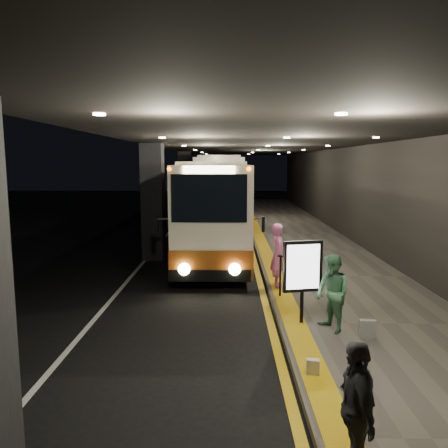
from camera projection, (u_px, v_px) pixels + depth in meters
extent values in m
plane|color=black|center=(182.00, 288.00, 12.87)|extent=(90.00, 90.00, 0.00)
cube|color=silver|center=(151.00, 253.00, 17.84)|extent=(0.12, 50.00, 0.01)
cube|color=gold|center=(253.00, 254.00, 17.79)|extent=(0.18, 50.00, 0.01)
cube|color=#514C44|center=(311.00, 252.00, 17.76)|extent=(4.50, 50.00, 0.15)
cube|color=gold|center=(265.00, 250.00, 17.77)|extent=(0.50, 50.00, 0.01)
cube|color=black|center=(370.00, 180.00, 17.32)|extent=(0.10, 50.00, 6.00)
cube|color=black|center=(153.00, 202.00, 16.54)|extent=(0.80, 0.80, 4.40)
cube|color=black|center=(185.00, 186.00, 28.42)|extent=(0.80, 0.80, 4.40)
cube|color=black|center=(257.00, 139.00, 17.15)|extent=(9.00, 50.00, 0.40)
cube|color=beige|center=(216.00, 204.00, 17.76)|extent=(2.46, 11.42, 3.23)
cube|color=brown|center=(216.00, 233.00, 17.93)|extent=(2.48, 11.44, 0.85)
cube|color=black|center=(209.00, 198.00, 11.99)|extent=(2.09, 0.08, 1.33)
cube|color=black|center=(210.00, 275.00, 12.37)|extent=(2.33, 0.27, 0.33)
cylinder|color=black|center=(180.00, 261.00, 14.41)|extent=(0.27, 0.95, 0.95)
cylinder|color=black|center=(245.00, 261.00, 14.39)|extent=(0.27, 0.95, 0.95)
cylinder|color=black|center=(197.00, 227.00, 21.75)|extent=(0.27, 0.95, 0.95)
cylinder|color=black|center=(239.00, 228.00, 21.72)|extent=(0.27, 0.95, 0.95)
sphere|color=#FFEAA5|center=(184.00, 269.00, 12.27)|extent=(0.34, 0.34, 0.34)
sphere|color=#FFEAA5|center=(235.00, 269.00, 12.25)|extent=(0.34, 0.34, 0.34)
cube|color=#FFF2BF|center=(209.00, 170.00, 11.87)|extent=(1.43, 0.06, 0.21)
cube|color=beige|center=(222.00, 186.00, 28.23)|extent=(2.76, 12.52, 3.54)
cube|color=brown|center=(222.00, 206.00, 28.41)|extent=(2.78, 12.54, 0.94)
cube|color=black|center=(220.00, 177.00, 21.91)|extent=(2.29, 0.09, 1.46)
cube|color=black|center=(220.00, 224.00, 22.32)|extent=(2.55, 0.28, 0.36)
cylinder|color=black|center=(200.00, 219.00, 24.56)|extent=(0.29, 1.04, 1.04)
cylinder|color=black|center=(242.00, 219.00, 24.54)|extent=(0.29, 1.04, 1.04)
cylinder|color=black|center=(207.00, 205.00, 32.60)|extent=(0.29, 1.04, 1.04)
cylinder|color=black|center=(239.00, 205.00, 32.57)|extent=(0.29, 1.04, 1.04)
imported|color=pink|center=(278.00, 255.00, 12.45)|extent=(0.45, 0.67, 1.83)
imported|color=#447A57|center=(332.00, 293.00, 9.13)|extent=(0.77, 0.93, 1.64)
imported|color=#55575B|center=(356.00, 410.00, 4.85)|extent=(0.52, 0.96, 1.62)
cube|color=black|center=(368.00, 329.00, 8.84)|extent=(0.33, 0.16, 0.38)
cube|color=beige|center=(313.00, 367.00, 7.33)|extent=(0.23, 0.15, 0.26)
cylinder|color=black|center=(302.00, 307.00, 9.66)|extent=(0.08, 0.08, 0.72)
cube|color=black|center=(303.00, 266.00, 9.53)|extent=(0.88, 0.28, 1.14)
cube|color=white|center=(303.00, 267.00, 9.47)|extent=(0.73, 0.17, 0.98)
cylinder|color=black|center=(280.00, 276.00, 11.56)|extent=(0.05, 0.05, 1.10)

